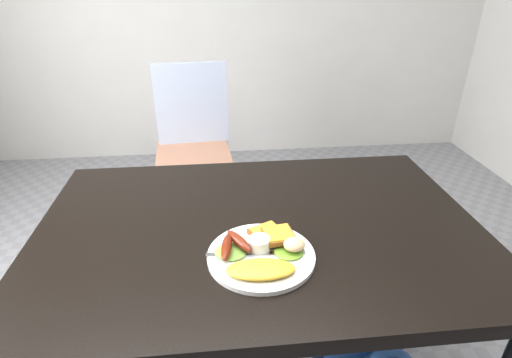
{
  "coord_description": "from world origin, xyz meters",
  "views": [
    {
      "loc": [
        -0.1,
        -0.9,
        1.36
      ],
      "look_at": [
        -0.01,
        -0.03,
        0.9
      ],
      "focal_mm": 28.0,
      "sensor_mm": 36.0,
      "label": 1
    }
  ],
  "objects": [
    {
      "name": "lettuce_right",
      "position": [
        0.05,
        -0.15,
        0.77
      ],
      "size": [
        0.09,
        0.08,
        0.01
      ],
      "primitive_type": "ellipsoid",
      "rotation": [
        0.0,
        0.0,
        -0.37
      ],
      "color": "#5B9420",
      "rests_on": "plate"
    },
    {
      "name": "omelette",
      "position": [
        -0.02,
        -0.21,
        0.77
      ],
      "size": [
        0.16,
        0.08,
        0.02
      ],
      "primitive_type": "ellipsoid",
      "rotation": [
        0.0,
        0.0,
        -0.04
      ],
      "color": "yellow",
      "rests_on": "plate"
    },
    {
      "name": "toast_b",
      "position": [
        0.04,
        -0.1,
        0.78
      ],
      "size": [
        0.08,
        0.08,
        0.01
      ],
      "primitive_type": "cube",
      "rotation": [
        0.0,
        0.0,
        0.16
      ],
      "color": "#905F1C",
      "rests_on": "toast_a"
    },
    {
      "name": "sausage_b",
      "position": [
        -0.06,
        -0.12,
        0.78
      ],
      "size": [
        0.07,
        0.1,
        0.02
      ],
      "primitive_type": "ellipsoid",
      "rotation": [
        0.0,
        0.0,
        0.52
      ],
      "color": "#5E2616",
      "rests_on": "lettuce_left"
    },
    {
      "name": "dining_table",
      "position": [
        0.0,
        0.0,
        0.73
      ],
      "size": [
        1.2,
        0.8,
        0.04
      ],
      "primitive_type": "cube",
      "color": "black",
      "rests_on": "ground"
    },
    {
      "name": "sausage_a",
      "position": [
        -0.09,
        -0.14,
        0.78
      ],
      "size": [
        0.04,
        0.1,
        0.02
      ],
      "primitive_type": "ellipsoid",
      "rotation": [
        0.0,
        0.0,
        -0.13
      ],
      "color": "maroon",
      "rests_on": "lettuce_left"
    },
    {
      "name": "toast_a",
      "position": [
        0.01,
        -0.08,
        0.77
      ],
      "size": [
        0.1,
        0.1,
        0.01
      ],
      "primitive_type": "cube",
      "rotation": [
        0.0,
        0.0,
        0.45
      ],
      "color": "#934719",
      "rests_on": "plate"
    },
    {
      "name": "plate",
      "position": [
        -0.01,
        -0.15,
        0.76
      ],
      "size": [
        0.26,
        0.26,
        0.01
      ],
      "primitive_type": "cylinder",
      "color": "white",
      "rests_on": "dining_table"
    },
    {
      "name": "person",
      "position": [
        0.28,
        0.48,
        0.8
      ],
      "size": [
        0.65,
        0.51,
        1.6
      ],
      "primitive_type": "imported",
      "rotation": [
        0.0,
        0.0,
        3.38
      ],
      "color": "navy",
      "rests_on": "ground"
    },
    {
      "name": "lettuce_left",
      "position": [
        -0.08,
        -0.13,
        0.77
      ],
      "size": [
        0.08,
        0.08,
        0.01
      ],
      "primitive_type": "ellipsoid",
      "rotation": [
        0.0,
        0.0,
        -0.05
      ],
      "color": "#599728",
      "rests_on": "plate"
    },
    {
      "name": "fork",
      "position": [
        -0.06,
        -0.15,
        0.76
      ],
      "size": [
        0.18,
        0.03,
        0.0
      ],
      "primitive_type": "cube",
      "rotation": [
        0.0,
        0.0,
        -0.07
      ],
      "color": "#ADAFB7",
      "rests_on": "plate"
    },
    {
      "name": "ramekin",
      "position": [
        -0.01,
        -0.13,
        0.78
      ],
      "size": [
        0.05,
        0.05,
        0.03
      ],
      "primitive_type": "cylinder",
      "rotation": [
        0.0,
        0.0,
        -0.05
      ],
      "color": "white",
      "rests_on": "plate"
    },
    {
      "name": "potato_salad",
      "position": [
        0.07,
        -0.15,
        0.79
      ],
      "size": [
        0.06,
        0.06,
        0.03
      ],
      "primitive_type": "ellipsoid",
      "rotation": [
        0.0,
        0.0,
        0.23
      ],
      "color": "beige",
      "rests_on": "lettuce_right"
    },
    {
      "name": "dining_chair",
      "position": [
        -0.24,
        1.13,
        0.45
      ],
      "size": [
        0.43,
        0.43,
        0.05
      ],
      "primitive_type": "cube",
      "rotation": [
        0.0,
        0.0,
        0.08
      ],
      "color": "#A16D52",
      "rests_on": "ground"
    }
  ]
}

